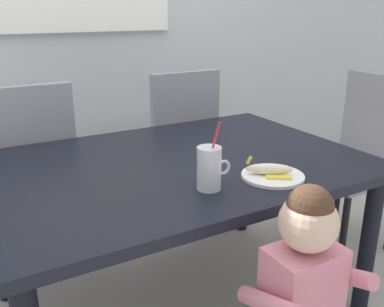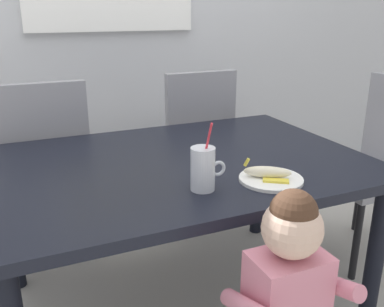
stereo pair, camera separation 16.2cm
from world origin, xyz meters
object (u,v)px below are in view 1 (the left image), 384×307
object	(u,v)px
dining_table	(177,179)
toddler_standing	(303,283)
milk_cup	(209,171)
dining_chair_right	(177,139)
dining_chair_left	(31,164)
peeled_banana	(270,170)
dining_chair_far	(358,152)
snack_plate	(273,176)

from	to	relation	value
dining_table	toddler_standing	bearing A→B (deg)	-85.14
dining_table	milk_cup	distance (m)	0.34
dining_table	dining_chair_right	distance (m)	0.84
dining_table	milk_cup	size ratio (longest dim) A/B	6.14
dining_chair_left	peeled_banana	xyz separation A→B (m)	(0.67, -1.05, 0.19)
dining_chair_far	toddler_standing	bearing A→B (deg)	-56.71
dining_chair_right	snack_plate	world-z (taller)	dining_chair_right
dining_chair_left	dining_chair_right	world-z (taller)	same
dining_chair_left	dining_chair_far	world-z (taller)	same
dining_table	snack_plate	size ratio (longest dim) A/B	6.58
dining_table	toddler_standing	size ratio (longest dim) A/B	1.80
dining_chair_right	peeled_banana	bearing A→B (deg)	80.63
dining_table	snack_plate	world-z (taller)	snack_plate
dining_table	toddler_standing	distance (m)	0.69
dining_chair_right	dining_chair_left	bearing A→B (deg)	1.60
dining_chair_left	dining_chair_far	distance (m)	1.75
dining_table	peeled_banana	world-z (taller)	peeled_banana
toddler_standing	snack_plate	world-z (taller)	toddler_standing
snack_plate	peeled_banana	bearing A→B (deg)	148.30
dining_table	dining_chair_far	xyz separation A→B (m)	(1.14, 0.03, -0.08)
dining_chair_far	milk_cup	size ratio (longest dim) A/B	3.90
dining_chair_right	peeled_banana	world-z (taller)	dining_chair_right
milk_cup	dining_chair_left	bearing A→B (deg)	112.70
dining_chair_far	snack_plate	bearing A→B (deg)	-68.53
dining_chair_far	snack_plate	size ratio (longest dim) A/B	4.17
dining_chair_far	dining_chair_left	bearing A→B (deg)	-113.31
milk_cup	snack_plate	size ratio (longest dim) A/B	1.07
milk_cup	peeled_banana	distance (m)	0.25
dining_chair_far	snack_plate	distance (m)	1.00
snack_plate	milk_cup	bearing A→B (deg)	173.63
toddler_standing	milk_cup	size ratio (longest dim) A/B	3.40
toddler_standing	peeled_banana	bearing A→B (deg)	66.63
dining_chair_right	snack_plate	bearing A→B (deg)	81.20
dining_chair_right	toddler_standing	xyz separation A→B (m)	(-0.33, -1.43, -0.02)
dining_chair_left	peeled_banana	distance (m)	1.26
dining_chair_left	toddler_standing	world-z (taller)	dining_chair_left
dining_chair_left	peeled_banana	size ratio (longest dim) A/B	5.74
dining_table	milk_cup	bearing A→B (deg)	-96.31
dining_chair_far	snack_plate	xyz separation A→B (m)	(-0.92, -0.36, 0.17)
snack_plate	dining_chair_left	bearing A→B (deg)	123.02
dining_table	dining_chair_far	size ratio (longest dim) A/B	1.58
dining_chair_left	dining_chair_right	distance (m)	0.85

